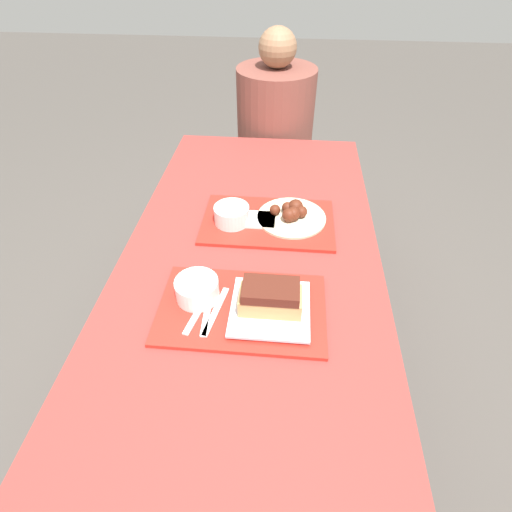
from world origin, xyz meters
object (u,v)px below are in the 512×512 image
object	(u,v)px
tray_near	(242,309)
person_seated_across	(275,120)
bowl_coleslaw_far	(232,214)
brisket_sandwich_plate	(270,302)
bowl_coleslaw_near	(197,288)
wings_plate_far	(291,214)
tray_far	(268,222)

from	to	relation	value
tray_near	person_seated_across	distance (m)	1.27
bowl_coleslaw_far	brisket_sandwich_plate	bearing A→B (deg)	-68.26
bowl_coleslaw_near	wings_plate_far	size ratio (longest dim) A/B	0.50
tray_near	person_seated_across	xyz separation A→B (m)	(0.02, 1.27, -0.01)
tray_far	wings_plate_far	bearing A→B (deg)	13.47
bowl_coleslaw_near	tray_near	bearing A→B (deg)	-12.48
person_seated_across	tray_near	bearing A→B (deg)	-90.92
bowl_coleslaw_near	person_seated_across	size ratio (longest dim) A/B	0.16
tray_far	tray_near	bearing A→B (deg)	-96.09
bowl_coleslaw_near	brisket_sandwich_plate	xyz separation A→B (m)	(0.20, -0.03, 0.00)
tray_far	brisket_sandwich_plate	bearing A→B (deg)	-85.35
wings_plate_far	tray_near	bearing A→B (deg)	-106.21
bowl_coleslaw_near	wings_plate_far	world-z (taller)	same
bowl_coleslaw_near	person_seated_across	xyz separation A→B (m)	(0.14, 1.25, -0.05)
brisket_sandwich_plate	bowl_coleslaw_far	world-z (taller)	brisket_sandwich_plate
bowl_coleslaw_far	wings_plate_far	size ratio (longest dim) A/B	0.50
tray_far	person_seated_across	bearing A→B (deg)	91.42
brisket_sandwich_plate	wings_plate_far	bearing A→B (deg)	83.83
tray_far	bowl_coleslaw_far	xyz separation A→B (m)	(-0.12, -0.02, 0.04)
person_seated_across	bowl_coleslaw_near	bearing A→B (deg)	-96.60
brisket_sandwich_plate	person_seated_across	xyz separation A→B (m)	(-0.05, 1.28, -0.05)
tray_far	bowl_coleslaw_near	xyz separation A→B (m)	(-0.17, -0.37, 0.04)
bowl_coleslaw_near	wings_plate_far	xyz separation A→B (m)	(0.24, 0.39, -0.01)
brisket_sandwich_plate	bowl_coleslaw_far	size ratio (longest dim) A/B	1.77
tray_near	person_seated_across	size ratio (longest dim) A/B	0.62
bowl_coleslaw_near	bowl_coleslaw_far	xyz separation A→B (m)	(0.05, 0.35, 0.00)
wings_plate_far	person_seated_across	world-z (taller)	person_seated_across
tray_far	wings_plate_far	distance (m)	0.08
wings_plate_far	bowl_coleslaw_far	bearing A→B (deg)	-169.27
tray_far	person_seated_across	xyz separation A→B (m)	(-0.02, 0.88, -0.01)
tray_near	brisket_sandwich_plate	bearing A→B (deg)	-5.20
brisket_sandwich_plate	bowl_coleslaw_far	bearing A→B (deg)	111.74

